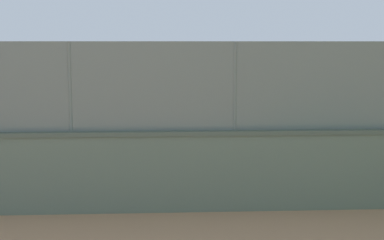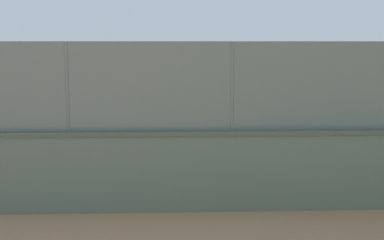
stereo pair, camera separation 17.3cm
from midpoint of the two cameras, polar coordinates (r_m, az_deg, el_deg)
The scene contains 7 objects.
ground_plane at distance 24.49m, azimuth -2.55°, elevation 0.42°, with size 260.00×260.00×0.00m, color tan.
perimeter_wall at distance 10.74m, azimuth 4.47°, elevation -5.03°, with size 31.09×0.75×1.54m.
fence_panel_on_wall at distance 10.50m, azimuth 4.56°, elevation 3.45°, with size 30.54×0.38×1.65m.
player_baseline_waiting at distance 12.86m, azimuth 6.21°, elevation -2.49°, with size 0.68×1.22×1.48m.
player_crossing_court at distance 18.79m, azimuth -17.91°, elevation 0.58°, with size 0.68×1.07×1.55m.
player_foreground_swinging at distance 23.56m, azimuth 8.79°, elevation 2.42°, with size 1.27×0.77×1.64m.
sports_ball at distance 11.86m, azimuth 13.87°, elevation -7.30°, with size 0.22×0.22×0.22m, color yellow.
Camera 2 is at (-0.36, 24.28, 3.17)m, focal length 52.52 mm.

